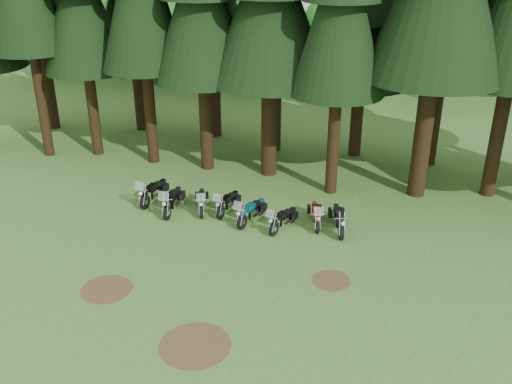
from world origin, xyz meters
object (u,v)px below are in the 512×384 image
at_px(motorcycle_0, 154,192).
at_px(motorcycle_1, 173,201).
at_px(motorcycle_6, 316,215).
at_px(motorcycle_3, 228,203).
at_px(motorcycle_4, 251,212).
at_px(motorcycle_2, 202,202).
at_px(motorcycle_5, 283,220).
at_px(motorcycle_7, 338,220).

relative_size(motorcycle_0, motorcycle_1, 0.98).
relative_size(motorcycle_1, motorcycle_6, 1.12).
bearing_deg(motorcycle_1, motorcycle_0, 146.16).
distance_m(motorcycle_3, motorcycle_4, 1.39).
relative_size(motorcycle_0, motorcycle_2, 1.13).
bearing_deg(motorcycle_0, motorcycle_1, -22.23).
xyz_separation_m(motorcycle_5, motorcycle_6, (1.26, 0.71, 0.01)).
xyz_separation_m(motorcycle_0, motorcycle_7, (8.49, -0.56, -0.01)).
xyz_separation_m(motorcycle_1, motorcycle_2, (1.22, 0.39, -0.06)).
distance_m(motorcycle_0, motorcycle_4, 4.88).
relative_size(motorcycle_4, motorcycle_7, 0.99).
bearing_deg(motorcycle_0, motorcycle_5, -1.94).
bearing_deg(motorcycle_0, motorcycle_2, 0.48).
distance_m(motorcycle_0, motorcycle_7, 8.51).
bearing_deg(motorcycle_7, motorcycle_0, 160.83).
bearing_deg(motorcycle_4, motorcycle_3, 169.87).
xyz_separation_m(motorcycle_3, motorcycle_6, (3.94, -0.21, 0.01)).
xyz_separation_m(motorcycle_1, motorcycle_7, (7.29, 0.13, -0.02)).
xyz_separation_m(motorcycle_0, motorcycle_1, (1.20, -0.69, 0.01)).
distance_m(motorcycle_3, motorcycle_6, 3.94).
bearing_deg(motorcycle_7, motorcycle_2, 162.16).
relative_size(motorcycle_5, motorcycle_6, 0.95).
xyz_separation_m(motorcycle_2, motorcycle_4, (2.40, -0.46, 0.03)).
bearing_deg(motorcycle_0, motorcycle_6, 4.98).
height_order(motorcycle_1, motorcycle_7, motorcycle_1).
xyz_separation_m(motorcycle_5, motorcycle_7, (2.24, 0.49, 0.04)).
xyz_separation_m(motorcycle_2, motorcycle_6, (5.09, -0.04, 0.01)).
distance_m(motorcycle_1, motorcycle_3, 2.44).
bearing_deg(motorcycle_2, motorcycle_1, 178.94).
bearing_deg(motorcycle_6, motorcycle_2, 165.08).
relative_size(motorcycle_0, motorcycle_6, 1.10).
xyz_separation_m(motorcycle_4, motorcycle_6, (2.70, 0.42, -0.02)).
height_order(motorcycle_2, motorcycle_6, motorcycle_6).
bearing_deg(motorcycle_4, motorcycle_7, 19.98).
relative_size(motorcycle_2, motorcycle_4, 0.93).
bearing_deg(motorcycle_3, motorcycle_7, 5.02).
bearing_deg(motorcycle_7, motorcycle_6, 152.13).
xyz_separation_m(motorcycle_3, motorcycle_7, (4.92, -0.43, 0.04)).
relative_size(motorcycle_0, motorcycle_7, 1.04).
relative_size(motorcycle_2, motorcycle_5, 1.03).
xyz_separation_m(motorcycle_2, motorcycle_7, (6.07, -0.26, 0.03)).
xyz_separation_m(motorcycle_0, motorcycle_4, (4.82, -0.76, -0.02)).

